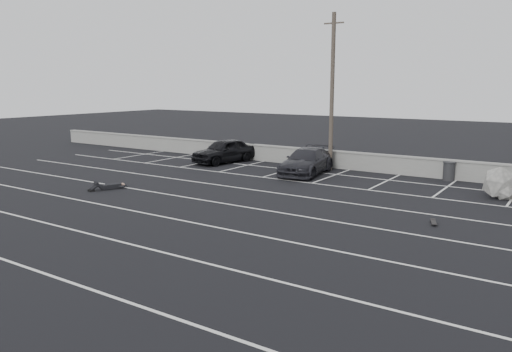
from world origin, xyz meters
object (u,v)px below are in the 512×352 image
Objects in this scene: car_right at (306,161)px; trash_bin at (449,171)px; utility_pole at (332,92)px; skateboard at (434,222)px; person at (113,184)px; car_left at (224,151)px.

car_right is 7.54m from trash_bin.
skateboard is (8.12, -8.53, -4.47)m from utility_pole.
person is 14.73m from skateboard.
car_right reaches higher than trash_bin.
skateboard is (8.65, -6.56, -0.65)m from car_right.
car_left reaches higher than car_right.
car_left is 9.53m from person.
utility_pole is 12.60m from skateboard.
utility_pole is at bearing 115.36° from skateboard.
trash_bin is (7.15, 2.37, -0.21)m from car_right.
utility_pole is (6.90, 1.20, 3.76)m from car_left.
utility_pole reaches higher than skateboard.
person is at bearing -139.63° from trash_bin.
trash_bin is 9.07m from skateboard.
car_left reaches higher than trash_bin.
utility_pole is 12.98× the size of skateboard.
trash_bin is (13.52, 1.60, -0.26)m from car_left.
car_right is (6.37, -0.77, -0.05)m from car_left.
skateboard is at bearing -15.82° from car_left.
trash_bin is (6.62, 0.40, -4.02)m from utility_pole.
person is 3.55× the size of skateboard.
utility_pole is at bearing 20.04° from car_left.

